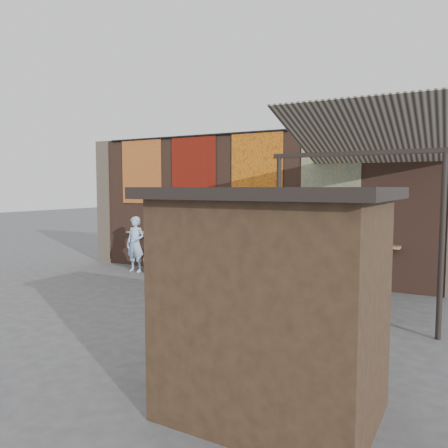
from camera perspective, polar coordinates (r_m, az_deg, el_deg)
name	(u,v)px	position (r m, az deg, el deg)	size (l,w,h in m)	color
ground	(200,297)	(10.12, -3.11, -9.46)	(70.00, 70.00, 0.00)	#474749
brick_wall	(250,205)	(12.22, 3.35, 2.48)	(10.00, 0.40, 4.00)	brown
pier_left	(108,202)	(15.12, -14.93, 2.77)	(0.50, 0.50, 4.00)	#4C4238
eating_counter	(244,238)	(11.95, 2.60, -1.90)	(8.00, 0.32, 0.05)	#9E7A51
shelf_box	(206,231)	(12.45, -2.39, -0.95)	(0.58, 0.32, 0.24)	white
tapestry_redgold	(141,171)	(13.91, -10.75, 6.80)	(1.50, 0.02, 2.00)	maroon
tapestry_sun	(193,170)	(12.82, -4.03, 7.06)	(1.50, 0.02, 2.00)	red
tapestry_orange	(256,169)	(11.89, 4.26, 7.23)	(1.50, 0.02, 2.00)	orange
tapestry_multi	(330,167)	(11.25, 13.73, 7.25)	(1.50, 0.02, 2.00)	#284E92
hang_rail	(246,132)	(12.09, 2.94, 11.86)	(0.06, 0.06, 9.50)	black
scooter_stool_0	(157,257)	(13.15, -8.68, -4.33)	(0.40, 0.88, 0.84)	maroon
scooter_stool_1	(173,259)	(12.77, -6.63, -4.57)	(0.40, 0.88, 0.84)	#B60E1F
scooter_stool_2	(193,262)	(12.44, -4.03, -4.99)	(0.36, 0.80, 0.76)	black
scooter_stool_3	(210,265)	(12.12, -1.82, -5.42)	(0.32, 0.72, 0.68)	black
scooter_stool_4	(231,266)	(11.82, 0.90, -5.53)	(0.35, 0.78, 0.74)	#1B6D57
scooter_stool_5	(251,268)	(11.64, 3.59, -5.70)	(0.35, 0.78, 0.74)	navy
scooter_stool_6	(271,270)	(11.40, 6.16, -5.95)	(0.35, 0.78, 0.74)	#0D6119
scooter_stool_7	(293,272)	(11.18, 8.95, -6.17)	(0.36, 0.79, 0.75)	maroon
diner_left	(135,244)	(13.17, -11.49, -2.59)	(0.60, 0.39, 1.64)	#9FC0E8
diner_right	(198,249)	(12.30, -3.48, -3.26)	(0.75, 0.58, 1.54)	#292026
shopper_navy	(332,267)	(8.91, 13.98, -5.44)	(1.09, 0.45, 1.86)	black
shopper_grey	(363,279)	(8.35, 17.73, -6.84)	(1.08, 0.62, 1.68)	#4C4C50
shopper_tan	(258,260)	(9.66, 4.41, -4.68)	(0.88, 0.57, 1.81)	#897157
market_stall	(272,308)	(4.86, 6.33, -10.79)	(2.19, 1.64, 2.37)	black
stall_roof	(273,193)	(4.68, 6.47, 4.07)	(2.45, 1.89, 0.12)	black
stall_sign	(300,249)	(5.53, 9.90, -3.28)	(1.20, 0.04, 0.50)	gold
stall_shelf	(299,316)	(5.71, 9.77, -11.80)	(1.82, 0.10, 0.06)	#473321
awning_canvas	(371,135)	(9.51, 18.60, 10.95)	(3.20, 3.40, 0.03)	beige
awning_ledger	(382,125)	(11.11, 19.99, 12.05)	(3.30, 0.08, 0.12)	#33261C
awning_header	(355,153)	(7.99, 16.78, 8.83)	(3.00, 0.08, 0.08)	black
awning_post_left	(278,237)	(8.40, 7.11, -1.66)	(0.09, 0.09, 3.10)	black
awning_post_right	(442,246)	(7.88, 26.56, -2.56)	(0.09, 0.09, 3.10)	black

